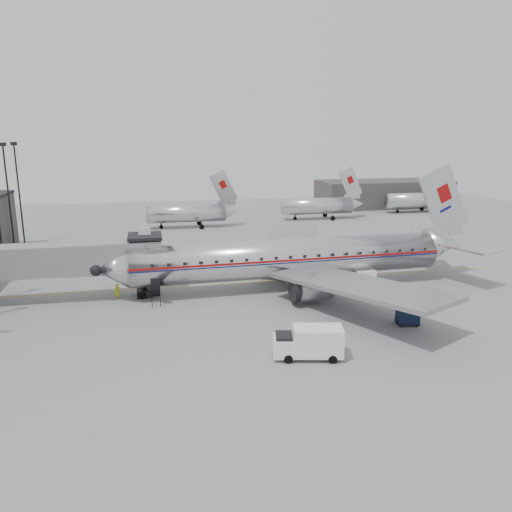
{
  "coord_description": "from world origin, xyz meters",
  "views": [
    {
      "loc": [
        -8.4,
        -47.09,
        16.23
      ],
      "look_at": [
        2.88,
        5.29,
        3.2
      ],
      "focal_mm": 35.0,
      "sensor_mm": 36.0,
      "label": 1
    }
  ],
  "objects_px": {
    "airliner": "(296,258)",
    "ramp_worker": "(117,291)",
    "service_van": "(309,342)",
    "baggage_cart_navy": "(408,316)",
    "baggage_cart_white": "(364,277)"
  },
  "relations": [
    {
      "from": "airliner",
      "to": "ramp_worker",
      "type": "bearing_deg",
      "value": 178.17
    },
    {
      "from": "service_van",
      "to": "ramp_worker",
      "type": "bearing_deg",
      "value": 143.07
    },
    {
      "from": "airliner",
      "to": "ramp_worker",
      "type": "xyz_separation_m",
      "value": [
        -18.84,
        -0.05,
        -2.53
      ]
    },
    {
      "from": "baggage_cart_navy",
      "to": "ramp_worker",
      "type": "relative_size",
      "value": 1.33
    },
    {
      "from": "service_van",
      "to": "baggage_cart_navy",
      "type": "bearing_deg",
      "value": 36.37
    },
    {
      "from": "service_van",
      "to": "baggage_cart_white",
      "type": "height_order",
      "value": "service_van"
    },
    {
      "from": "baggage_cart_white",
      "to": "baggage_cart_navy",
      "type": "bearing_deg",
      "value": -94.98
    },
    {
      "from": "airliner",
      "to": "service_van",
      "type": "relative_size",
      "value": 7.69
    },
    {
      "from": "service_van",
      "to": "airliner",
      "type": "bearing_deg",
      "value": 89.17
    },
    {
      "from": "baggage_cart_white",
      "to": "airliner",
      "type": "bearing_deg",
      "value": 172.22
    },
    {
      "from": "airliner",
      "to": "baggage_cart_navy",
      "type": "distance_m",
      "value": 14.42
    },
    {
      "from": "service_van",
      "to": "baggage_cart_white",
      "type": "xyz_separation_m",
      "value": [
        11.65,
        16.25,
        -0.29
      ]
    },
    {
      "from": "airliner",
      "to": "ramp_worker",
      "type": "distance_m",
      "value": 19.0
    },
    {
      "from": "ramp_worker",
      "to": "airliner",
      "type": "bearing_deg",
      "value": 2.77
    },
    {
      "from": "airliner",
      "to": "ramp_worker",
      "type": "relative_size",
      "value": 26.0
    }
  ]
}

